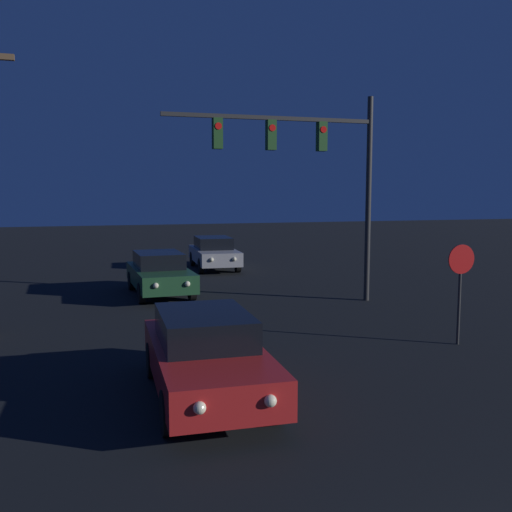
% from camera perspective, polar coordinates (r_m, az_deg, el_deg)
% --- Properties ---
extents(car_near, '(1.95, 4.56, 1.47)m').
position_cam_1_polar(car_near, '(10.09, -5.01, -9.72)').
color(car_near, '#B21E1E').
rests_on(car_near, ground_plane).
extents(car_mid, '(1.98, 4.57, 1.47)m').
position_cam_1_polar(car_mid, '(20.07, -9.62, -1.67)').
color(car_mid, '#1E4728').
rests_on(car_mid, ground_plane).
extents(car_far, '(2.01, 4.58, 1.47)m').
position_cam_1_polar(car_far, '(26.48, -4.23, 0.36)').
color(car_far, '#99999E').
rests_on(car_far, ground_plane).
extents(traffic_signal_mast, '(6.76, 0.30, 6.58)m').
position_cam_1_polar(traffic_signal_mast, '(18.10, 5.64, 9.56)').
color(traffic_signal_mast, '#2D2D2D').
rests_on(traffic_signal_mast, ground_plane).
extents(stop_sign, '(0.68, 0.07, 2.36)m').
position_cam_1_polar(stop_sign, '(14.05, 19.77, -1.83)').
color(stop_sign, '#2D2D2D').
rests_on(stop_sign, ground_plane).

